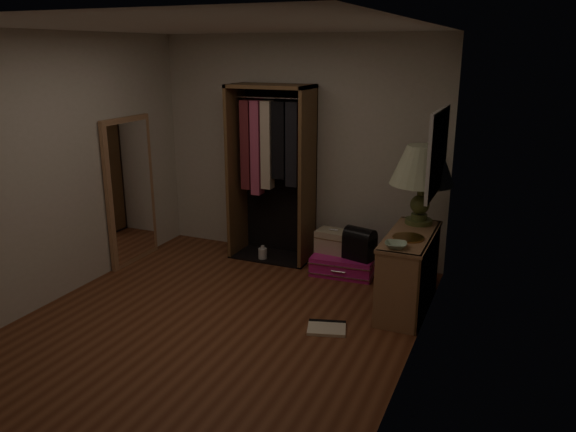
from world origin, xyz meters
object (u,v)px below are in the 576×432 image
at_px(console_bookshelf, 409,268).
at_px(table_lamp, 422,167).
at_px(white_jug, 263,254).
at_px(open_wardrobe, 273,159).
at_px(train_case, 333,241).
at_px(black_bag, 360,243).
at_px(pink_suitcase, 344,264).
at_px(floor_mirror, 131,191).

relative_size(console_bookshelf, table_lamp, 1.41).
bearing_deg(console_bookshelf, white_jug, 162.87).
relative_size(table_lamp, white_jug, 4.39).
relative_size(open_wardrobe, train_case, 5.19).
distance_m(open_wardrobe, white_jug, 1.14).
bearing_deg(white_jug, black_bag, -1.82).
bearing_deg(pink_suitcase, white_jug, 176.50).
height_order(train_case, white_jug, train_case).
distance_m(table_lamp, white_jug, 2.24).
xyz_separation_m(black_bag, table_lamp, (0.65, -0.18, 0.93)).
bearing_deg(train_case, floor_mirror, -158.95).
bearing_deg(train_case, black_bag, -9.93).
bearing_deg(pink_suitcase, floor_mirror, -169.51).
bearing_deg(train_case, table_lamp, -10.43).
xyz_separation_m(train_case, white_jug, (-0.87, -0.05, -0.27)).
bearing_deg(pink_suitcase, console_bookshelf, -37.89).
relative_size(console_bookshelf, floor_mirror, 0.66).
xyz_separation_m(open_wardrobe, pink_suitcase, (0.95, -0.17, -1.10)).
height_order(pink_suitcase, table_lamp, table_lamp).
relative_size(pink_suitcase, train_case, 1.85).
height_order(open_wardrobe, table_lamp, open_wardrobe).
bearing_deg(pink_suitcase, black_bag, -15.12).
bearing_deg(floor_mirror, console_bookshelf, 0.56).
distance_m(floor_mirror, pink_suitcase, 2.59).
distance_m(pink_suitcase, train_case, 0.28).
bearing_deg(train_case, open_wardrobe, 176.46).
xyz_separation_m(console_bookshelf, table_lamp, (0.00, 0.35, 0.93)).
xyz_separation_m(pink_suitcase, black_bag, (0.18, -0.04, 0.29)).
height_order(floor_mirror, black_bag, floor_mirror).
relative_size(console_bookshelf, white_jug, 6.20).
distance_m(open_wardrobe, train_case, 1.18).
height_order(floor_mirror, table_lamp, floor_mirror).
relative_size(open_wardrobe, floor_mirror, 1.21).
height_order(pink_suitcase, train_case, train_case).
relative_size(pink_suitcase, table_lamp, 0.92).
xyz_separation_m(floor_mirror, black_bag, (2.59, 0.56, -0.45)).
bearing_deg(console_bookshelf, black_bag, 140.62).
bearing_deg(floor_mirror, train_case, 16.06).
xyz_separation_m(open_wardrobe, white_jug, (-0.07, -0.17, -1.13)).
bearing_deg(floor_mirror, open_wardrobe, 27.75).
relative_size(train_case, table_lamp, 0.50).
distance_m(open_wardrobe, floor_mirror, 1.69).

